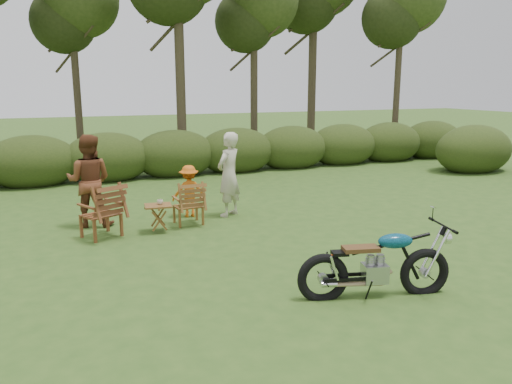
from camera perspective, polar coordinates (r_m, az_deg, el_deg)
name	(u,v)px	position (r m, az deg, el deg)	size (l,w,h in m)	color
ground	(326,276)	(7.44, 8.03, -9.49)	(80.00, 80.00, 0.00)	#2C4B19
tree_line	(182,49)	(16.20, -8.51, 15.89)	(22.52, 11.62, 8.14)	#352B1C
motorcycle	(373,295)	(6.91, 13.26, -11.44)	(1.95, 0.74, 1.12)	#0B6D92
lawn_chair_right	(189,224)	(10.08, -7.70, -3.63)	(0.60, 0.60, 0.87)	brown
lawn_chair_left	(102,237)	(9.59, -17.17, -4.92)	(0.69, 0.69, 1.00)	#5E2F17
side_table	(159,218)	(9.57, -11.06, -2.98)	(0.51, 0.43, 0.53)	brown
cup	(160,202)	(9.54, -10.91, -1.13)	(0.11, 0.11, 0.09)	beige
adult_a	(229,215)	(10.65, -3.08, -2.68)	(0.65, 0.42, 1.77)	#C0B89E
adult_b	(92,225)	(10.40, -18.20, -3.65)	(0.88, 0.68, 1.80)	brown
child	(190,216)	(10.64, -7.57, -2.78)	(0.71, 0.41, 1.09)	#CA5C13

